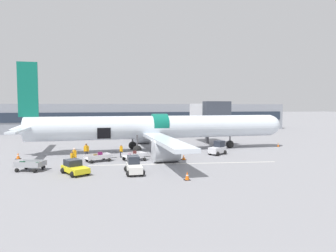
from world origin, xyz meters
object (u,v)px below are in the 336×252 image
baggage_tug_lead (75,168)px  baggage_cart_queued (135,156)px  baggage_cart_loading (99,158)px  ground_crew_driver (72,159)px  airplane (156,128)px  ground_crew_loader_a (121,151)px  baggage_tug_rear (134,166)px  baggage_cart_empty (31,166)px  ground_crew_loader_b (75,156)px  ground_crew_supervisor (86,151)px  baggage_tug_mid (218,149)px

baggage_tug_lead → baggage_cart_queued: size_ratio=1.00×
baggage_tug_lead → baggage_cart_queued: bearing=40.1°
baggage_cart_loading → ground_crew_driver: bearing=-133.1°
airplane → ground_crew_loader_a: size_ratio=24.46×
baggage_tug_rear → ground_crew_loader_a: size_ratio=2.11×
baggage_cart_loading → baggage_cart_empty: (-6.52, -3.51, 0.05)m
baggage_cart_loading → ground_crew_loader_b: size_ratio=2.07×
baggage_cart_queued → ground_crew_loader_b: ground_crew_loader_b is taller
ground_crew_driver → baggage_tug_lead: bearing=-83.1°
ground_crew_supervisor → airplane: bearing=22.7°
ground_crew_driver → ground_crew_supervisor: size_ratio=0.92×
baggage_cart_loading → baggage_cart_queued: bearing=-8.2°
baggage_tug_mid → ground_crew_loader_a: size_ratio=1.78×
airplane → ground_crew_supervisor: 10.35m
baggage_cart_empty → baggage_tug_mid: bearing=11.9°
baggage_tug_rear → baggage_cart_loading: bearing=113.5°
ground_crew_driver → ground_crew_supervisor: bearing=75.6°
baggage_cart_queued → airplane: bearing=59.9°
baggage_cart_loading → baggage_cart_empty: 7.41m
baggage_tug_lead → baggage_tug_mid: bearing=21.9°
baggage_cart_queued → ground_crew_loader_b: bearing=-170.5°
baggage_tug_lead → baggage_cart_loading: 6.39m
ground_crew_loader_b → ground_crew_driver: bearing=-97.8°
airplane → ground_crew_loader_b: (-10.48, -7.83, -2.21)m
baggage_tug_mid → ground_crew_loader_b: 17.87m
ground_crew_loader_a → baggage_cart_queued: bearing=-63.1°
baggage_tug_lead → ground_crew_loader_b: bearing=92.9°
baggage_cart_queued → baggage_tug_rear: bearing=-98.7°
baggage_cart_loading → ground_crew_loader_a: (2.76, 1.99, 0.39)m
baggage_cart_queued → ground_crew_supervisor: size_ratio=1.94×
airplane → ground_crew_loader_a: airplane is taller
baggage_cart_loading → baggage_cart_queued: baggage_cart_queued is taller
ground_crew_loader_a → ground_crew_loader_b: ground_crew_loader_b is taller
ground_crew_supervisor → baggage_cart_empty: bearing=-131.9°
baggage_tug_lead → ground_crew_loader_b: size_ratio=1.91×
baggage_tug_rear → baggage_cart_loading: size_ratio=0.87×
baggage_tug_lead → baggage_cart_empty: (-4.22, 2.45, -0.10)m
baggage_tug_mid → ground_crew_supervisor: (-16.51, 1.20, 0.23)m
ground_crew_driver → ground_crew_supervisor: 5.28m
baggage_cart_queued → ground_crew_loader_b: 6.69m
airplane → ground_crew_loader_a: bearing=-141.4°
baggage_cart_queued → baggage_tug_lead: bearing=-139.9°
ground_crew_driver → ground_crew_supervisor: ground_crew_supervisor is taller
baggage_cart_empty → ground_crew_driver: size_ratio=2.09×
airplane → baggage_cart_empty: bearing=-146.3°
airplane → baggage_tug_lead: bearing=-130.3°
ground_crew_loader_a → ground_crew_supervisor: bearing=176.3°
baggage_cart_loading → ground_crew_supervisor: bearing=121.2°
baggage_tug_lead → baggage_cart_empty: baggage_tug_lead is taller
baggage_cart_loading → airplane: bearing=37.7°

